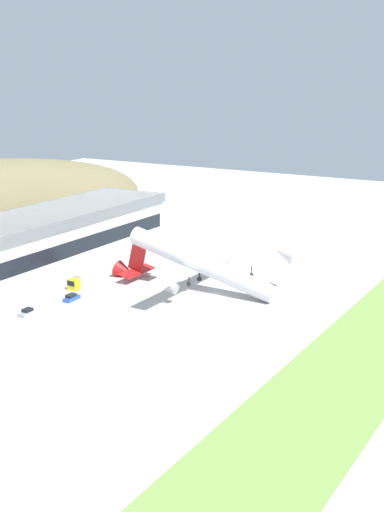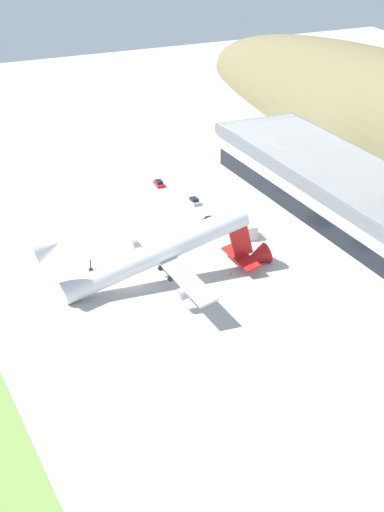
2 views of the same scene
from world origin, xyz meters
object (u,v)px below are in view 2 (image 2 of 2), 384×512
at_px(fuel_truck, 247,230).
at_px(cargo_airplane, 161,254).
at_px(service_car_1, 194,201).
at_px(service_car_2, 159,183).
at_px(service_car_0, 210,222).
at_px(traffic_cone_0, 231,273).
at_px(terminal_building, 351,201).

bearing_deg(fuel_truck, cargo_airplane, -63.63).
xyz_separation_m(service_car_1, service_car_2, (-13.86, -3.07, -0.01)).
bearing_deg(service_car_0, traffic_cone_0, -15.90).
bearing_deg(traffic_cone_0, service_car_2, 173.99).
distance_m(service_car_0, service_car_2, 26.29).
bearing_deg(fuel_truck, service_car_0, -152.96).
height_order(terminal_building, traffic_cone_0, terminal_building).
bearing_deg(service_car_2, fuel_truck, 9.45).
relative_size(service_car_0, service_car_1, 1.12).
relative_size(service_car_1, fuel_truck, 0.61).
relative_size(terminal_building, fuel_truck, 13.38).
height_order(service_car_1, fuel_truck, fuel_truck).
distance_m(fuel_truck, traffic_cone_0, 18.26).
height_order(fuel_truck, traffic_cone_0, fuel_truck).
height_order(cargo_airplane, service_car_2, cargo_airplane).
xyz_separation_m(service_car_2, fuel_truck, (34.90, 5.81, 0.90)).
xyz_separation_m(service_car_2, traffic_cone_0, (49.41, -5.20, -0.30)).
bearing_deg(fuel_truck, service_car_1, -172.59).
xyz_separation_m(terminal_building, fuel_truck, (-8.69, -19.99, -6.42)).
relative_size(service_car_0, service_car_2, 1.05).
bearing_deg(traffic_cone_0, service_car_1, 166.89).
distance_m(service_car_2, fuel_truck, 35.39).
xyz_separation_m(service_car_0, traffic_cone_0, (23.16, -6.60, -0.35)).
height_order(terminal_building, service_car_1, terminal_building).
height_order(service_car_0, fuel_truck, fuel_truck).
distance_m(service_car_1, traffic_cone_0, 36.50).
xyz_separation_m(service_car_1, fuel_truck, (21.03, 2.73, 0.88)).
xyz_separation_m(fuel_truck, traffic_cone_0, (14.51, -11.01, -1.19)).
xyz_separation_m(cargo_airplane, traffic_cone_0, (2.24, 13.75, -5.91)).
relative_size(service_car_1, traffic_cone_0, 6.79).
bearing_deg(service_car_0, fuel_truck, 27.04).
xyz_separation_m(service_car_0, service_car_1, (-12.39, 1.68, -0.04)).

